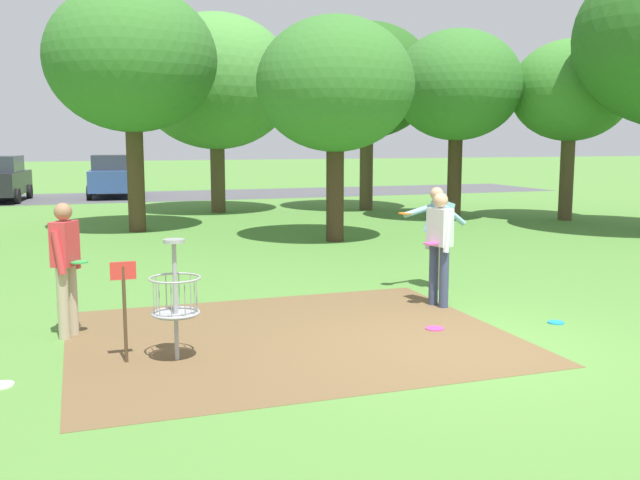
{
  "coord_description": "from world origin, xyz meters",
  "views": [
    {
      "loc": [
        -4.31,
        -7.24,
        2.49
      ],
      "look_at": [
        -0.91,
        2.63,
        1.0
      ],
      "focal_mm": 39.68,
      "sensor_mm": 36.0,
      "label": 1
    }
  ],
  "objects": [
    {
      "name": "ground_plane",
      "position": [
        0.0,
        0.0,
        0.0
      ],
      "size": [
        160.0,
        160.0,
        0.0
      ],
      "primitive_type": "plane",
      "color": "#518438"
    },
    {
      "name": "tree_mid_left",
      "position": [
        0.29,
        16.91,
        4.41
      ],
      "size": [
        5.33,
        5.33,
        6.69
      ],
      "color": "brown",
      "rests_on": "ground"
    },
    {
      "name": "tree_near_right",
      "position": [
        -2.79,
        12.53,
        4.57
      ],
      "size": [
        4.52,
        4.52,
        6.52
      ],
      "color": "#4C3823",
      "rests_on": "ground"
    },
    {
      "name": "tree_far_center",
      "position": [
        10.07,
        11.02,
        3.95
      ],
      "size": [
        3.62,
        3.62,
        5.51
      ],
      "color": "brown",
      "rests_on": "ground"
    },
    {
      "name": "player_throwing",
      "position": [
        -4.49,
        2.05,
        0.97
      ],
      "size": [
        0.45,
        0.49,
        1.71
      ],
      "color": "tan",
      "rests_on": "ground"
    },
    {
      "name": "tree_mid_center",
      "position": [
        5.45,
        16.05,
        4.51
      ],
      "size": [
        4.71,
        4.71,
        6.53
      ],
      "color": "brown",
      "rests_on": "ground"
    },
    {
      "name": "frisbee_near_basket",
      "position": [
        0.08,
        0.85,
        0.01
      ],
      "size": [
        0.24,
        0.24,
        0.02
      ],
      "primitive_type": "cylinder",
      "color": "#E53D99",
      "rests_on": "ground"
    },
    {
      "name": "player_foreground_watching",
      "position": [
        1.34,
        3.15,
        0.99
      ],
      "size": [
        1.16,
        0.43,
        1.71
      ],
      "color": "tan",
      "rests_on": "ground"
    },
    {
      "name": "frisbee_by_tee",
      "position": [
        1.8,
        0.59,
        0.01
      ],
      "size": [
        0.22,
        0.22,
        0.02
      ],
      "primitive_type": "cylinder",
      "color": "#1E93DB",
      "rests_on": "ground"
    },
    {
      "name": "dirt_tee_pad",
      "position": [
        -1.82,
        1.13,
        0.0
      ],
      "size": [
        5.44,
        4.47,
        0.01
      ],
      "primitive_type": "cube",
      "color": "brown",
      "rests_on": "ground"
    },
    {
      "name": "parking_lot_strip",
      "position": [
        0.0,
        24.75,
        0.0
      ],
      "size": [
        36.0,
        6.0,
        0.01
      ],
      "primitive_type": "cube",
      "color": "#4C4C51",
      "rests_on": "ground"
    },
    {
      "name": "parked_car_center_left",
      "position": [
        -2.82,
        24.86,
        0.92
      ],
      "size": [
        2.27,
        4.35,
        1.84
      ],
      "color": "#2D4784",
      "rests_on": "ground"
    },
    {
      "name": "frisbee_mid_grass",
      "position": [
        -5.13,
        0.35,
        0.01
      ],
      "size": [
        0.25,
        0.25,
        0.02
      ],
      "primitive_type": "cylinder",
      "color": "white",
      "rests_on": "ground"
    },
    {
      "name": "disc_golf_basket",
      "position": [
        -3.38,
        0.65,
        0.75
      ],
      "size": [
        0.98,
        0.58,
        1.39
      ],
      "color": "#9E9EA3",
      "rests_on": "ground"
    },
    {
      "name": "player_waiting_left",
      "position": [
        0.75,
        2.01,
        0.97
      ],
      "size": [
        0.44,
        0.5,
        1.71
      ],
      "color": "#384260",
      "rests_on": "ground"
    },
    {
      "name": "tree_far_right",
      "position": [
        1.67,
        9.0,
        3.78
      ],
      "size": [
        3.8,
        3.8,
        5.42
      ],
      "color": "#422D1E",
      "rests_on": "ground"
    },
    {
      "name": "tree_near_left",
      "position": [
        6.8,
        12.19,
        4.11
      ],
      "size": [
        3.94,
        3.94,
        5.81
      ],
      "color": "#422D1E",
      "rests_on": "ground"
    }
  ]
}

